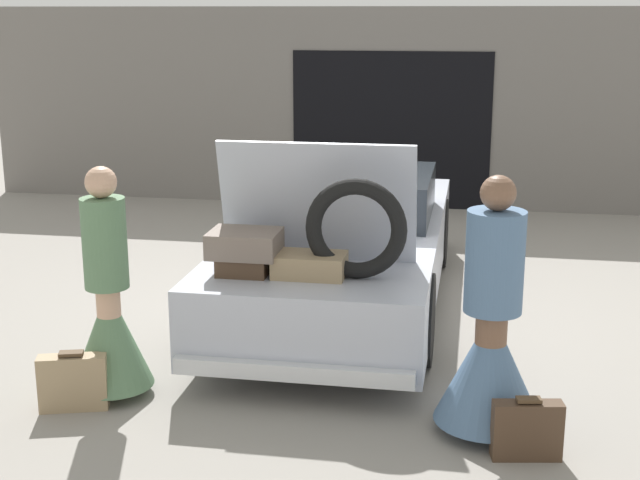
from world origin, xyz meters
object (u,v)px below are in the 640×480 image
at_px(person_right, 490,345).
at_px(suitcase_beside_right_person, 527,430).
at_px(person_left, 109,316).
at_px(car, 343,245).
at_px(suitcase_beside_left_person, 73,382).

bearing_deg(person_right, suitcase_beside_right_person, -149.35).
bearing_deg(person_left, suitcase_beside_right_person, 94.86).
distance_m(car, suitcase_beside_right_person, 3.28).
height_order(person_right, suitcase_beside_right_person, person_right).
relative_size(person_right, suitcase_beside_right_person, 3.86).
bearing_deg(person_right, person_left, 82.95).
bearing_deg(suitcase_beside_right_person, person_right, 125.17).
bearing_deg(person_left, person_right, 101.26).
height_order(car, suitcase_beside_left_person, car).
bearing_deg(person_right, car, 23.93).
bearing_deg(car, suitcase_beside_left_person, -119.82).
height_order(person_left, person_right, person_right).
distance_m(person_left, person_right, 2.70).
xyz_separation_m(car, suitcase_beside_right_person, (1.59, -2.84, -0.39)).
xyz_separation_m(suitcase_beside_left_person, suitcase_beside_right_person, (3.12, -0.18, -0.01)).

